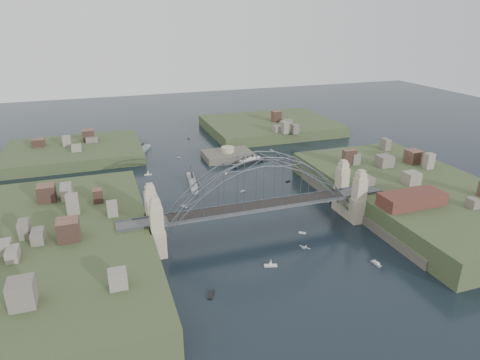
% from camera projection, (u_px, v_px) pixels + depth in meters
% --- Properties ---
extents(ground, '(500.00, 500.00, 0.00)m').
position_uv_depth(ground, '(259.00, 230.00, 130.71)').
color(ground, black).
rests_on(ground, ground).
extents(bridge, '(84.00, 13.80, 24.60)m').
position_uv_depth(bridge, '(260.00, 194.00, 126.20)').
color(bridge, '#4E4D50').
rests_on(bridge, ground).
extents(shore_west, '(50.50, 90.00, 12.00)m').
position_uv_depth(shore_west, '(59.00, 257.00, 112.55)').
color(shore_west, '#394828').
rests_on(shore_west, ground).
extents(shore_east, '(50.50, 90.00, 12.00)m').
position_uv_depth(shore_east, '(412.00, 200.00, 147.42)').
color(shore_east, '#394828').
rests_on(shore_east, ground).
extents(headland_nw, '(60.00, 45.00, 9.00)m').
position_uv_depth(headland_nw, '(75.00, 156.00, 197.36)').
color(headland_nw, '#394828').
rests_on(headland_nw, ground).
extents(headland_ne, '(70.00, 55.00, 9.50)m').
position_uv_depth(headland_ne, '(270.00, 129.00, 242.41)').
color(headland_ne, '#394828').
rests_on(headland_ne, ground).
extents(fort_island, '(22.00, 16.00, 9.40)m').
position_uv_depth(fort_island, '(228.00, 159.00, 196.06)').
color(fort_island, '#4F4B40').
rests_on(fort_island, ground).
extents(wharf_shed, '(20.00, 8.00, 4.00)m').
position_uv_depth(wharf_shed, '(412.00, 199.00, 128.12)').
color(wharf_shed, '#592D26').
rests_on(wharf_shed, shore_east).
extents(finger_pier, '(4.00, 22.00, 1.40)m').
position_uv_depth(finger_pier, '(426.00, 251.00, 117.68)').
color(finger_pier, '#4E4D50').
rests_on(finger_pier, ground).
extents(naval_cruiser_near, '(5.23, 20.39, 6.06)m').
position_uv_depth(naval_cruiser_near, '(192.00, 182.00, 165.61)').
color(naval_cruiser_near, '#91989A').
rests_on(naval_cruiser_near, ground).
extents(naval_cruiser_far, '(9.63, 15.95, 5.64)m').
position_uv_depth(naval_cruiser_far, '(143.00, 150.00, 204.87)').
color(naval_cruiser_far, '#91989A').
rests_on(naval_cruiser_far, ground).
extents(ocean_liner, '(20.05, 9.90, 5.01)m').
position_uv_depth(ocean_liner, '(250.00, 161.00, 189.25)').
color(ocean_liner, black).
rests_on(ocean_liner, ground).
extents(aeroplane, '(1.97, 2.69, 0.45)m').
position_uv_depth(aeroplane, '(305.00, 247.00, 109.84)').
color(aeroplane, silver).
extents(small_boat_a, '(2.28, 2.82, 1.43)m').
position_uv_depth(small_boat_a, '(184.00, 206.00, 146.18)').
color(small_boat_a, silver).
rests_on(small_boat_a, ground).
extents(small_boat_b, '(2.13, 1.28, 0.45)m').
position_uv_depth(small_boat_b, '(243.00, 191.00, 159.01)').
color(small_boat_b, silver).
rests_on(small_boat_b, ground).
extents(small_boat_c, '(3.59, 2.01, 2.38)m').
position_uv_depth(small_boat_c, '(271.00, 264.00, 111.84)').
color(small_boat_c, silver).
rests_on(small_boat_c, ground).
extents(small_boat_d, '(2.17, 1.41, 0.45)m').
position_uv_depth(small_boat_d, '(288.00, 181.00, 168.51)').
color(small_boat_d, silver).
rests_on(small_boat_d, ground).
extents(small_boat_e, '(3.15, 1.42, 2.38)m').
position_uv_depth(small_boat_e, '(148.00, 173.00, 175.13)').
color(small_boat_e, silver).
rests_on(small_boat_e, ground).
extents(small_boat_f, '(1.45, 1.82, 2.38)m').
position_uv_depth(small_boat_f, '(226.00, 172.00, 175.95)').
color(small_boat_f, silver).
rests_on(small_boat_f, ground).
extents(small_boat_g, '(1.35, 3.17, 1.43)m').
position_uv_depth(small_boat_g, '(376.00, 263.00, 112.84)').
color(small_boat_g, silver).
rests_on(small_boat_g, ground).
extents(small_boat_h, '(1.71, 1.81, 0.45)m').
position_uv_depth(small_boat_h, '(179.00, 158.00, 196.17)').
color(small_boat_h, silver).
rests_on(small_boat_h, ground).
extents(small_boat_i, '(2.00, 2.48, 2.38)m').
position_uv_depth(small_boat_i, '(326.00, 199.00, 150.30)').
color(small_boat_i, silver).
rests_on(small_boat_i, ground).
extents(small_boat_j, '(2.46, 3.45, 0.45)m').
position_uv_depth(small_boat_j, '(211.00, 295.00, 100.43)').
color(small_boat_j, silver).
rests_on(small_boat_j, ground).
extents(small_boat_k, '(0.68, 1.98, 0.45)m').
position_uv_depth(small_boat_k, '(188.00, 139.00, 226.08)').
color(small_boat_k, silver).
rests_on(small_boat_k, ground).
extents(small_boat_l, '(2.63, 2.72, 0.45)m').
position_uv_depth(small_boat_l, '(122.00, 209.00, 144.31)').
color(small_boat_l, silver).
rests_on(small_boat_l, ground).
extents(small_boat_m, '(2.14, 1.81, 0.45)m').
position_uv_depth(small_boat_m, '(302.00, 233.00, 128.77)').
color(small_boat_m, silver).
rests_on(small_boat_m, ground).
extents(small_boat_n, '(1.36, 2.48, 0.45)m').
position_uv_depth(small_boat_n, '(271.00, 150.00, 206.80)').
color(small_boat_n, silver).
rests_on(small_boat_n, ground).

